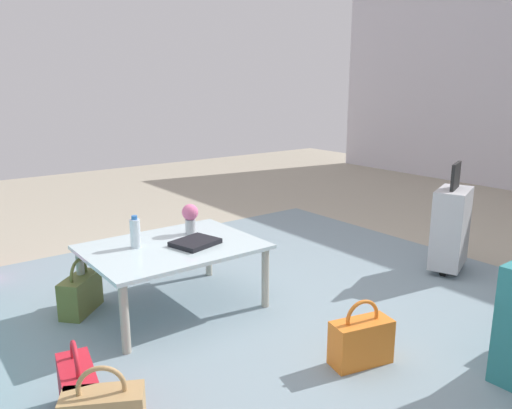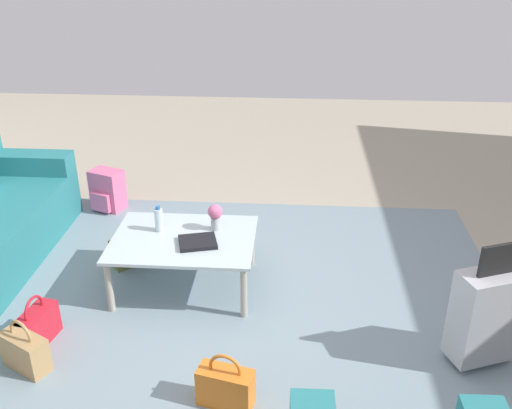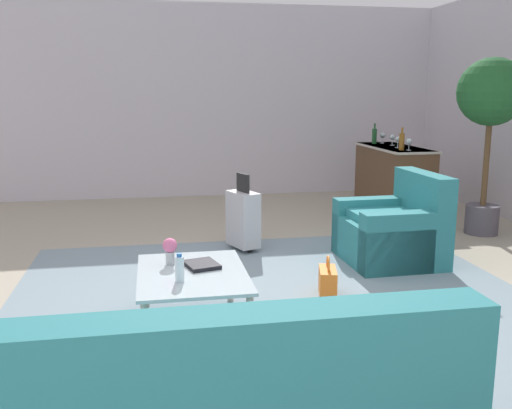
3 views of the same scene
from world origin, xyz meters
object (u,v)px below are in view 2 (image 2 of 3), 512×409
object	(u,v)px
handbag_olive	(131,250)
backpack_pink	(107,191)
water_bottle	(159,220)
flower_vase	(215,215)
handbag_orange	(226,386)
handbag_red	(37,326)
handbag_tan	(25,351)
coffee_table_book	(198,242)
suitcase_silver	(486,315)
coffee_table	(184,243)

from	to	relation	value
handbag_olive	backpack_pink	xyz separation A→B (m)	(0.50, -0.99, 0.06)
water_bottle	flower_vase	size ratio (longest dim) A/B	1.00
handbag_orange	backpack_pink	distance (m)	2.86
water_bottle	handbag_red	distance (m)	1.12
flower_vase	handbag_orange	bearing A→B (deg)	99.71
handbag_olive	handbag_red	bearing A→B (deg)	71.03
handbag_tan	coffee_table_book	bearing A→B (deg)	-137.14
water_bottle	handbag_orange	distance (m)	1.49
flower_vase	backpack_pink	world-z (taller)	flower_vase
handbag_olive	backpack_pink	bearing A→B (deg)	-63.14
coffee_table_book	handbag_tan	world-z (taller)	coffee_table_book
suitcase_silver	coffee_table	bearing A→B (deg)	-19.29
coffee_table	flower_vase	bearing A→B (deg)	-145.71
flower_vase	handbag_red	bearing A→B (deg)	38.99
handbag_orange	coffee_table_book	bearing A→B (deg)	-73.41
handbag_red	coffee_table	bearing A→B (deg)	-139.89
flower_vase	handbag_tan	bearing A→B (deg)	46.63
suitcase_silver	handbag_tan	xyz separation A→B (m)	(2.83, 0.26, -0.23)
flower_vase	handbag_red	world-z (taller)	flower_vase
coffee_table	water_bottle	bearing A→B (deg)	-26.57
handbag_olive	handbag_tan	bearing A→B (deg)	75.44
coffee_table	coffee_table_book	world-z (taller)	coffee_table_book
handbag_tan	backpack_pink	bearing A→B (deg)	-85.63
suitcase_silver	flower_vase	bearing A→B (deg)	-25.53
coffee_table_book	suitcase_silver	xyz separation A→B (m)	(-1.88, 0.62, -0.08)
coffee_table_book	flower_vase	xyz separation A→B (m)	(-0.10, -0.23, 0.11)
coffee_table	flower_vase	size ratio (longest dim) A/B	5.15
coffee_table_book	coffee_table	bearing A→B (deg)	-48.72
coffee_table	handbag_tan	bearing A→B (deg)	49.19
coffee_table	handbag_tan	size ratio (longest dim) A/B	2.95
handbag_red	handbag_tan	bearing A→B (deg)	95.25
coffee_table	handbag_olive	world-z (taller)	coffee_table
coffee_table	handbag_orange	bearing A→B (deg)	110.78
backpack_pink	handbag_tan	bearing A→B (deg)	94.37
coffee_table	handbag_red	xyz separation A→B (m)	(0.85, 0.72, -0.25)
water_bottle	handbag_tan	distance (m)	1.30
flower_vase	backpack_pink	distance (m)	1.71
coffee_table	backpack_pink	bearing A→B (deg)	-52.12
handbag_olive	handbag_orange	bearing A→B (deg)	122.70
handbag_tan	backpack_pink	xyz separation A→B (m)	(0.17, -2.25, 0.06)
handbag_tan	handbag_orange	size ratio (longest dim) A/B	1.00
coffee_table_book	water_bottle	bearing A→B (deg)	-44.38
flower_vase	handbag_olive	distance (m)	0.85
water_bottle	coffee_table_book	xyz separation A→B (m)	(-0.32, 0.18, -0.08)
flower_vase	suitcase_silver	bearing A→B (deg)	154.47
suitcase_silver	backpack_pink	size ratio (longest dim) A/B	2.12
handbag_red	handbag_olive	xyz separation A→B (m)	(-0.35, -1.02, 0.00)
water_bottle	backpack_pink	world-z (taller)	water_bottle
handbag_red	suitcase_silver	bearing A→B (deg)	-179.61
suitcase_silver	handbag_olive	world-z (taller)	suitcase_silver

